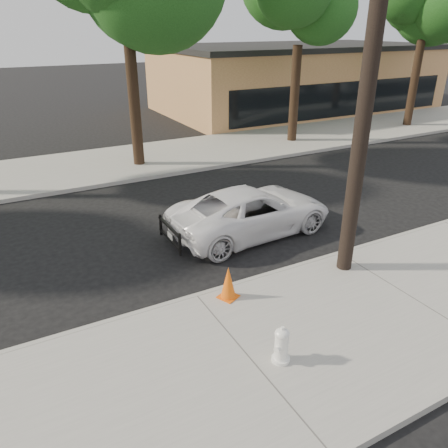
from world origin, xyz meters
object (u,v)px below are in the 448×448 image
at_px(fire_hydrant, 281,346).
at_px(traffic_cone, 228,283).
at_px(utility_pole, 370,65).
at_px(police_cruiser, 252,211).

xyz_separation_m(fire_hydrant, traffic_cone, (0.13, 2.11, 0.03)).
distance_m(utility_pole, police_cruiser, 5.06).
bearing_deg(fire_hydrant, traffic_cone, 61.72).
bearing_deg(fire_hydrant, police_cruiser, 39.05).
bearing_deg(police_cruiser, traffic_cone, 136.99).
distance_m(police_cruiser, fire_hydrant, 5.41).
height_order(police_cruiser, traffic_cone, police_cruiser).
bearing_deg(utility_pole, fire_hydrant, -148.94).
bearing_deg(utility_pole, traffic_cone, 176.23).
relative_size(police_cruiser, fire_hydrant, 7.14).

